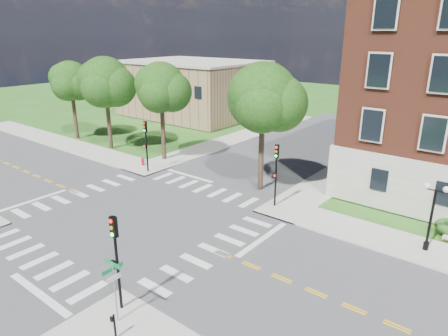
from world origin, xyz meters
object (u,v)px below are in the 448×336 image
Objects in this scene: traffic_signal_nw at (146,140)px; push_button_post at (114,325)px; fire_hydrant at (143,162)px; traffic_signal_se at (116,251)px; traffic_signal_ne at (276,167)px; twin_lamp_west at (432,213)px; street_sign_pole at (114,280)px.

traffic_signal_nw is 4.00× the size of push_button_post.
traffic_signal_se is at bearing -43.49° from fire_hydrant.
traffic_signal_ne is 1.00× the size of traffic_signal_nw.
traffic_signal_ne is 6.40× the size of fire_hydrant.
twin_lamp_west reaches higher than street_sign_pole.
traffic_signal_nw reaches higher than fire_hydrant.
traffic_signal_se is 4.00× the size of push_button_post.
twin_lamp_west is 18.19m from street_sign_pole.
traffic_signal_nw is 24.16m from twin_lamp_west.
fire_hydrant is (-15.80, 14.99, -2.72)m from traffic_signal_se.
traffic_signal_se is at bearing -88.22° from traffic_signal_ne.
push_button_post is (-8.69, -16.27, -1.73)m from twin_lamp_west.
traffic_signal_ne reaches higher than twin_lamp_west.
traffic_signal_ne is (-0.46, 14.71, 0.00)m from traffic_signal_se.
street_sign_pole is at bearing -85.97° from traffic_signal_ne.
twin_lamp_west is (24.14, 0.77, -0.66)m from traffic_signal_nw.
street_sign_pole is at bearing 136.62° from push_button_post.
traffic_signal_se is 17.97m from twin_lamp_west.
traffic_signal_se reaches higher than push_button_post.
traffic_signal_ne is 1.55× the size of street_sign_pole.
twin_lamp_west is (10.11, 14.84, -0.66)m from traffic_signal_se.
twin_lamp_west is at bearing 1.83° from traffic_signal_nw.
push_button_post is at bearing -83.34° from traffic_signal_ne.
traffic_signal_nw is at bearing 134.90° from traffic_signal_se.
push_button_post is (1.88, -16.14, -2.39)m from traffic_signal_ne.
twin_lamp_west is (10.57, 0.13, -0.66)m from traffic_signal_ne.
traffic_signal_se is at bearing -45.10° from traffic_signal_nw.
traffic_signal_nw is at bearing 134.91° from push_button_post.
traffic_signal_nw reaches higher than push_button_post.
traffic_signal_se is 21.95m from fire_hydrant.
fire_hydrant is (-1.78, 0.92, -2.72)m from traffic_signal_nw.
traffic_signal_se is at bearing 134.97° from push_button_post.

